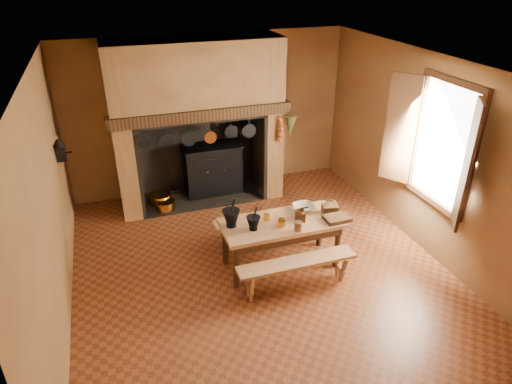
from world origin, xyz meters
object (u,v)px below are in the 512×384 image
Objects in this scene: coffee_grinder at (300,216)px; mixing_bowl at (304,208)px; iron_range at (213,168)px; bench_front at (297,268)px; work_table at (281,228)px; wicker_basket at (330,208)px.

coffee_grinder is 0.67× the size of mixing_bowl.
iron_range is at bearing 119.70° from coffee_grinder.
iron_range is 3.08m from bench_front.
wicker_basket is (0.73, 0.00, 0.18)m from work_table.
iron_range is 5.20× the size of mixing_bowl.
wicker_basket is (0.31, -0.19, 0.03)m from mixing_bowl.
coffee_grinder is (0.25, -0.06, 0.19)m from work_table.
wicker_basket is (0.73, 0.56, 0.45)m from bench_front.
iron_range reaches higher than bench_front.
mixing_bowl is at bearing 161.88° from wicker_basket.
bench_front is 7.73× the size of coffee_grinder.
work_table is 1.04× the size of bench_front.
coffee_grinder is (0.60, -2.55, 0.31)m from iron_range.
iron_range reaches higher than wicker_basket.
iron_range reaches higher than mixing_bowl.
wicker_basket is at bearing 23.52° from coffee_grinder.
bench_front is at bearing -83.32° from iron_range.
iron_range is 7.82× the size of coffee_grinder.
iron_range is 2.73m from wicker_basket.
work_table is 8.08× the size of coffee_grinder.
bench_front is 5.15× the size of mixing_bowl.
iron_range reaches higher than work_table.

